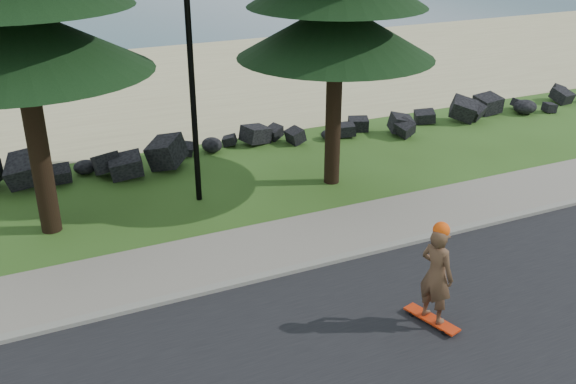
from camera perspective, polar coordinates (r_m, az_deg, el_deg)
name	(u,v)px	position (r m, az deg, el deg)	size (l,w,h in m)	color
ground	(246,258)	(13.34, -3.75, -5.89)	(160.00, 160.00, 0.00)	#2F5119
kerb	(263,277)	(12.59, -2.26, -7.57)	(160.00, 0.20, 0.10)	gray
sidewalk	(242,252)	(13.48, -4.07, -5.35)	(160.00, 2.00, 0.08)	gray
beach_sand	(113,90)	(26.50, -15.32, 8.77)	(160.00, 15.00, 0.01)	tan
seawall_boulders	(173,166)	(18.18, -10.16, 2.26)	(60.00, 2.40, 1.10)	black
lamp_post	(189,30)	(14.81, -8.82, 14.05)	(0.25, 0.14, 8.14)	black
skateboarder	(436,275)	(11.14, 13.05, -7.21)	(0.58, 1.08, 1.96)	red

